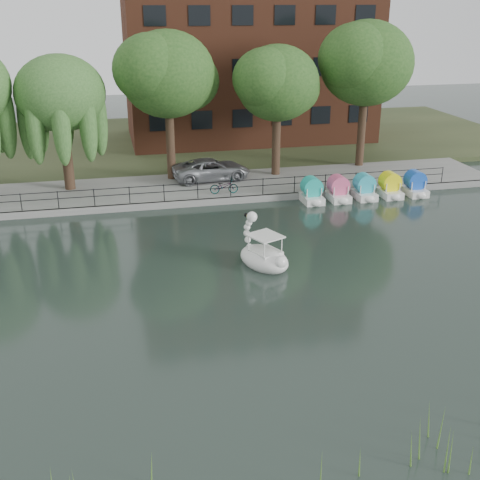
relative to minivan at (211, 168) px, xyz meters
name	(u,v)px	position (x,y,z in m)	size (l,w,h in m)	color
ground_plane	(250,308)	(-1.49, -17.04, -1.20)	(120.00, 120.00, 0.00)	#2F3D35
promenade	(191,189)	(-1.49, -1.04, -1.00)	(40.00, 6.00, 0.40)	gray
kerb	(199,203)	(-1.49, -3.99, -1.00)	(40.00, 0.25, 0.40)	gray
land_strip	(168,142)	(-1.49, 12.96, -1.02)	(60.00, 22.00, 0.36)	#47512D
railing	(198,186)	(-1.49, -3.79, -0.06)	(32.00, 0.05, 1.00)	black
apartment_building	(248,27)	(5.51, 12.92, 8.16)	(20.00, 10.07, 18.00)	#4C1E16
willow_mid	(60,94)	(-8.99, -0.04, 5.04)	(5.32, 5.32, 8.15)	#473323
broadleaf_center	(168,75)	(-2.49, 0.96, 5.86)	(6.00, 6.00, 9.25)	#473323
broadleaf_right	(278,84)	(4.51, 0.46, 5.18)	(5.40, 5.40, 8.32)	#473323
broadleaf_far	(367,64)	(11.01, 1.46, 6.19)	(6.30, 6.30, 9.71)	#473323
minivan	(211,168)	(0.00, 0.00, 0.00)	(5.77, 2.65, 1.61)	gray
bicycle	(224,186)	(0.22, -3.15, -0.30)	(1.72, 0.60, 1.00)	gray
swan_boat	(263,255)	(0.09, -13.13, -0.69)	(2.75, 3.26, 2.36)	white
pedal_boat_row	(364,189)	(8.70, -4.76, -0.60)	(7.95, 1.70, 1.40)	white
reed_bank	(410,449)	(0.51, -26.54, -0.60)	(24.00, 2.40, 1.20)	#669938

